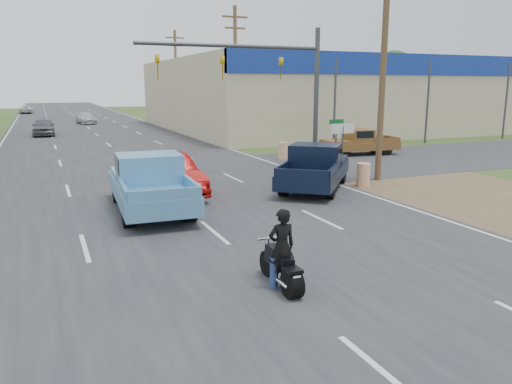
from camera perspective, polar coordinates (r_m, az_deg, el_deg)
name	(u,v)px	position (r m, az deg, el deg)	size (l,w,h in m)	color
ground	(387,377)	(8.09, 14.74, -19.75)	(200.00, 200.00, 0.00)	#30451B
main_road	(97,135)	(45.74, -17.73, 6.23)	(15.00, 180.00, 0.02)	#2D2D30
cross_road	(147,176)	(24.11, -12.37, 1.75)	(120.00, 10.00, 0.02)	#2D2D30
dirt_verge	(452,190)	(22.13, 21.47, 0.26)	(8.00, 18.00, 0.01)	brown
big_box_store	(397,94)	(58.08, 15.85, 10.74)	(50.00, 28.10, 6.60)	#B7A88C
utility_pole_1	(384,60)	(23.03, 14.38, 14.46)	(2.00, 0.28, 10.00)	#4C3823
utility_pole_2	(235,71)	(38.91, -2.37, 13.69)	(2.00, 0.28, 10.00)	#4C3823
utility_pole_3	(176,75)	(56.09, -9.12, 13.05)	(2.00, 0.28, 10.00)	#4C3823
tree_3	(393,74)	(95.95, 15.41, 12.84)	(8.40, 8.40, 10.40)	#422D19
tree_5	(217,77)	(106.07, -4.42, 12.94)	(7.98, 7.98, 9.88)	#422D19
barrel_0	(363,175)	(21.63, 12.16, 1.91)	(0.56, 0.56, 1.00)	orange
barrel_1	(283,151)	(29.06, 3.10, 4.71)	(0.56, 0.56, 1.00)	orange
lane_sign	(343,137)	(23.19, 9.86, 6.17)	(1.20, 0.08, 2.52)	#3F3F44
street_name_sign	(336,140)	(24.80, 9.12, 5.89)	(0.80, 0.08, 2.61)	#3F3F44
signal_mast	(268,73)	(24.56, 1.39, 13.44)	(9.12, 0.40, 7.00)	#3F3F44
red_convertible	(168,175)	(19.84, -9.99, 1.94)	(1.66, 4.77, 1.57)	#8D0906
motorcycle	(282,270)	(10.61, 3.00, -8.90)	(0.58, 1.87, 0.95)	black
rider	(282,251)	(10.50, 2.94, -6.80)	(0.60, 0.39, 1.64)	black
blue_pickup	(150,182)	(17.41, -12.07, 1.12)	(2.58, 6.01, 1.96)	black
navy_pickup	(315,166)	(20.84, 6.80, 2.93)	(5.23, 5.65, 1.85)	black
brown_pickup	(358,142)	(31.61, 11.57, 5.62)	(4.93, 2.37, 1.58)	black
distant_car_grey	(43,127)	(46.69, -23.12, 6.85)	(1.76, 4.38, 1.49)	#59595E
distant_car_silver	(86,118)	(59.64, -18.86, 7.97)	(1.71, 4.20, 1.22)	silver
distant_car_white	(26,110)	(85.00, -24.81, 8.54)	(1.96, 4.25, 1.18)	silver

